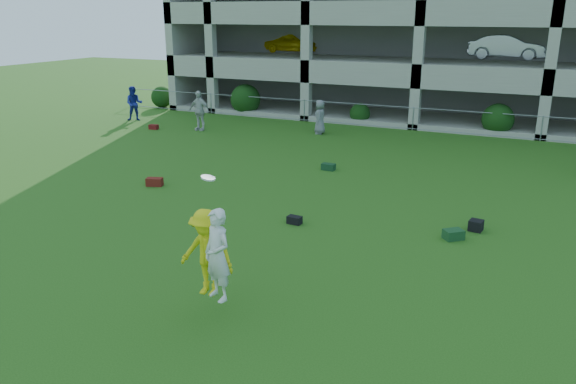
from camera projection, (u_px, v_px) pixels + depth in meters
The scene contains 14 objects.
ground at pixel (216, 290), 12.17m from camera, with size 100.00×100.00×0.00m, color #235114.
bystander_a at pixel (134, 104), 30.91m from camera, with size 0.92×0.71×1.88m, color navy.
bystander_b at pixel (199, 111), 28.35m from camera, with size 1.18×0.49×2.01m, color silver.
bystander_c at pixel (320, 117), 27.57m from camera, with size 0.82×0.53×1.67m, color slate.
bag_red_a at pixel (155, 182), 19.42m from camera, with size 0.55×0.30×0.28m, color #51150D.
bag_black_b at pixel (294, 220), 15.95m from camera, with size 0.40×0.25×0.22m, color black.
bag_green_c at pixel (453, 234), 14.85m from camera, with size 0.50×0.35×0.26m, color #14391C.
crate_d at pixel (476, 225), 15.43m from camera, with size 0.35×0.35×0.30m, color black.
bag_red_f at pixel (154, 127), 28.81m from camera, with size 0.45×0.28×0.24m, color #530E0E.
bag_green_g at pixel (328, 167), 21.37m from camera, with size 0.50×0.30×0.25m, color #133520.
frisbee_contest at pixel (210, 253), 10.80m from camera, with size 1.41×0.99×2.50m.
parking_garage at pixel (451, 8), 34.32m from camera, with size 30.00×14.00×12.00m.
fence at pixel (413, 118), 28.43m from camera, with size 36.06×0.06×1.20m.
shrub_row at pixel (513, 105), 26.94m from camera, with size 34.38×2.52×3.50m.
Camera 1 is at (5.97, -9.30, 5.74)m, focal length 35.00 mm.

